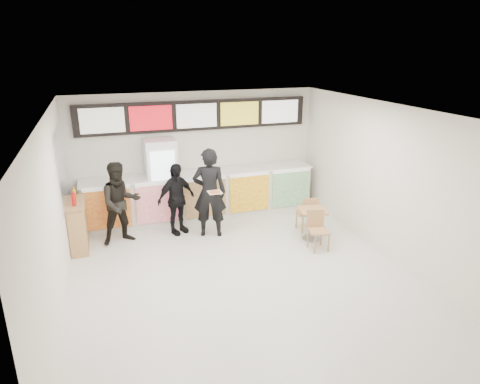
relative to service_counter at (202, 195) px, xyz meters
name	(u,v)px	position (x,y,z in m)	size (l,w,h in m)	color
floor	(243,278)	(0.00, -3.09, -0.57)	(7.00, 7.00, 0.00)	beige
ceiling	(244,112)	(0.00, -3.09, 2.43)	(7.00, 7.00, 0.00)	white
wall_back	(197,154)	(0.00, 0.41, 0.93)	(6.00, 6.00, 0.00)	silver
wall_left	(54,222)	(-3.00, -3.09, 0.93)	(7.00, 7.00, 0.00)	silver
wall_right	(391,183)	(3.00, -3.09, 0.93)	(7.00, 7.00, 0.00)	silver
service_counter	(202,195)	(0.00, 0.00, 0.00)	(5.56, 0.77, 1.14)	silver
menu_board	(196,115)	(0.00, 0.32, 1.88)	(5.50, 0.14, 0.70)	black
drinks_fridge	(162,182)	(-0.93, 0.02, 0.43)	(0.70, 0.67, 2.00)	white
mirror_panel	(62,165)	(-2.99, -0.64, 1.18)	(0.01, 2.00, 1.50)	#B2B7BF
customer_main	(209,193)	(-0.08, -1.09, 0.42)	(0.72, 0.47, 1.98)	black
customer_left	(121,203)	(-1.94, -0.83, 0.31)	(0.86, 0.67, 1.76)	black
customer_mid	(176,199)	(-0.75, -0.74, 0.23)	(0.94, 0.39, 1.61)	black
pizza_slice	(215,192)	(-0.08, -1.54, 0.58)	(0.36, 0.36, 0.02)	beige
cafe_table	(312,219)	(1.95, -2.01, -0.09)	(0.68, 1.45, 0.82)	#AD804F
condiment_ledge	(78,225)	(-2.82, -0.90, -0.04)	(0.38, 0.93, 1.24)	#AD804F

